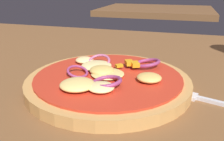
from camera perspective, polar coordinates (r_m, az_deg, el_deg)
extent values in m
cube|color=brown|center=(0.40, 3.56, -4.67)|extent=(1.28, 0.86, 0.03)
cylinder|color=tan|center=(0.37, -0.89, -2.74)|extent=(0.25, 0.25, 0.02)
cylinder|color=red|center=(0.37, -0.90, -1.34)|extent=(0.22, 0.22, 0.00)
ellipsoid|color=#E5BC60|center=(0.37, -2.42, 0.09)|extent=(0.04, 0.04, 0.01)
ellipsoid|color=#F4DB8E|center=(0.31, -2.60, -3.94)|extent=(0.04, 0.04, 0.01)
ellipsoid|color=#EFCC72|center=(0.32, -8.20, -3.27)|extent=(0.05, 0.05, 0.01)
ellipsoid|color=#F4DB8E|center=(0.43, -6.50, 2.49)|extent=(0.03, 0.03, 0.01)
ellipsoid|color=#F4DB8E|center=(0.40, -3.68, 1.20)|extent=(0.05, 0.05, 0.01)
ellipsoid|color=#E5BC60|center=(0.35, 8.79, -1.68)|extent=(0.04, 0.04, 0.01)
ellipsoid|color=#EFCC72|center=(0.36, -1.04, -0.78)|extent=(0.05, 0.05, 0.01)
torus|color=#93386B|center=(0.37, -8.16, -0.25)|extent=(0.04, 0.04, 0.01)
torus|color=#93386B|center=(0.40, 8.29, 1.78)|extent=(0.05, 0.05, 0.01)
torus|color=#93386B|center=(0.33, -1.26, -2.66)|extent=(0.05, 0.05, 0.01)
torus|color=#B25984|center=(0.41, -3.15, 2.06)|extent=(0.04, 0.04, 0.02)
cube|color=orange|center=(0.39, 1.64, 1.08)|extent=(0.01, 0.01, 0.00)
cube|color=orange|center=(0.39, 5.47, 1.50)|extent=(0.02, 0.02, 0.01)
cube|color=orange|center=(0.40, 4.52, 1.82)|extent=(0.02, 0.02, 0.01)
cube|color=silver|center=(0.36, 17.96, -5.73)|extent=(0.02, 0.02, 0.01)
cube|color=silver|center=(0.37, 14.48, -4.37)|extent=(0.03, 0.01, 0.00)
cube|color=silver|center=(0.37, 14.17, -4.68)|extent=(0.03, 0.01, 0.00)
cube|color=silver|center=(0.36, 13.86, -5.00)|extent=(0.03, 0.01, 0.00)
cube|color=silver|center=(0.36, 13.54, -5.32)|extent=(0.03, 0.01, 0.00)
cube|color=brown|center=(1.59, 10.41, 13.74)|extent=(0.68, 0.53, 0.03)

